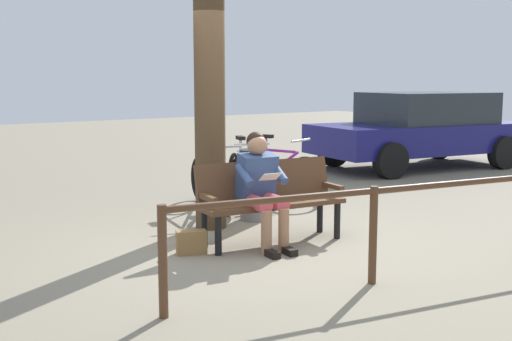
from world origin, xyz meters
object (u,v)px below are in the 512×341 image
bench (269,195)px  handbag (191,242)px  litter_bin (254,185)px  parked_car (421,128)px  person_reading (261,184)px  bicycle_red (213,182)px  bicycle_purple (244,178)px  bicycle_black (276,174)px  tree_trunk (210,76)px

bench → handbag: size_ratio=5.50×
litter_bin → parked_car: (-5.44, -1.92, 0.33)m
person_reading → bicycle_red: person_reading is taller
bench → bicycle_purple: 2.17m
parked_car → person_reading: bearing=35.5°
bench → litter_bin: bearing=-109.3°
bicycle_red → parked_car: 5.58m
bench → bicycle_purple: size_ratio=1.03×
bicycle_purple → bicycle_black: bearing=110.2°
person_reading → bicycle_red: bearing=-100.9°
bench → tree_trunk: 1.58m
bicycle_purple → litter_bin: bearing=-9.0°
person_reading → parked_car: parked_car is taller
bench → handbag: (0.94, -0.05, -0.39)m
litter_bin → bicycle_black: size_ratio=0.55×
handbag → tree_trunk: bearing=-131.8°
parked_car → bicycle_red: bearing=20.0°
bench → person_reading: size_ratio=1.37×
bench → person_reading: person_reading is taller
tree_trunk → bicycle_purple: 2.08m
litter_bin → bicycle_red: 0.90m
tree_trunk → parked_car: (-6.09, -1.95, -1.00)m
person_reading → parked_car: 6.86m
handbag → litter_bin: 1.74m
handbag → bicycle_purple: size_ratio=0.19×
person_reading → bicycle_red: size_ratio=0.72×
bicycle_red → bicycle_black: bearing=104.0°
litter_bin → bicycle_red: size_ratio=0.53×
bench → litter_bin: size_ratio=1.88×
tree_trunk → bicycle_black: tree_trunk is taller
bench → bicycle_red: bicycle_red is taller
bench → parked_car: 6.61m
tree_trunk → litter_bin: size_ratio=4.04×
tree_trunk → parked_car: tree_trunk is taller
bicycle_black → bicycle_purple: (0.58, 0.00, 0.00)m
handbag → parked_car: (-6.88, -2.84, 0.65)m
bench → handbag: 1.02m
handbag → litter_bin: (-1.44, -0.92, 0.32)m
tree_trunk → bicycle_red: tree_trunk is taller
bench → litter_bin: (-0.50, -0.97, -0.07)m
handbag → bicycle_purple: 2.71m
handbag → bicycle_black: 3.15m
handbag → tree_trunk: size_ratio=0.08×
tree_trunk → litter_bin: tree_trunk is taller
person_reading → handbag: person_reading is taller
tree_trunk → handbag: bearing=48.2°
person_reading → tree_trunk: tree_trunk is taller
handbag → person_reading: bearing=165.7°
person_reading → handbag: size_ratio=4.00×
litter_bin → parked_car: 5.78m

